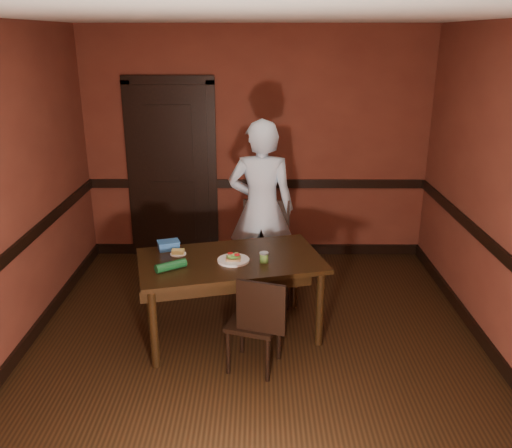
{
  "coord_description": "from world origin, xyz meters",
  "views": [
    {
      "loc": [
        0.02,
        -4.01,
        2.57
      ],
      "look_at": [
        0.0,
        0.35,
        1.05
      ],
      "focal_mm": 38.0,
      "sensor_mm": 36.0,
      "label": 1
    }
  ],
  "objects_px": {
    "chair_far": "(268,254)",
    "sauce_jar": "(264,257)",
    "person": "(261,209)",
    "cheese_saucer": "(178,253)",
    "sandwich_plate": "(233,259)",
    "food_tub": "(169,245)",
    "chair_near": "(254,321)",
    "dining_table": "(231,297)"
  },
  "relations": [
    {
      "from": "chair_far",
      "to": "sauce_jar",
      "type": "distance_m",
      "value": 0.8
    },
    {
      "from": "chair_far",
      "to": "person",
      "type": "xyz_separation_m",
      "value": [
        -0.07,
        0.2,
        0.41
      ]
    },
    {
      "from": "cheese_saucer",
      "to": "sandwich_plate",
      "type": "bearing_deg",
      "value": -16.79
    },
    {
      "from": "person",
      "to": "sandwich_plate",
      "type": "distance_m",
      "value": 0.97
    },
    {
      "from": "food_tub",
      "to": "person",
      "type": "bearing_deg",
      "value": 19.05
    },
    {
      "from": "chair_near",
      "to": "food_tub",
      "type": "height_order",
      "value": "chair_near"
    },
    {
      "from": "chair_far",
      "to": "sauce_jar",
      "type": "bearing_deg",
      "value": -90.04
    },
    {
      "from": "dining_table",
      "to": "food_tub",
      "type": "bearing_deg",
      "value": 145.23
    },
    {
      "from": "sandwich_plate",
      "to": "food_tub",
      "type": "height_order",
      "value": "food_tub"
    },
    {
      "from": "chair_far",
      "to": "food_tub",
      "type": "bearing_deg",
      "value": -149.82
    },
    {
      "from": "sauce_jar",
      "to": "chair_near",
      "type": "bearing_deg",
      "value": -100.59
    },
    {
      "from": "chair_near",
      "to": "dining_table",
      "type": "bearing_deg",
      "value": -49.78
    },
    {
      "from": "food_tub",
      "to": "chair_near",
      "type": "bearing_deg",
      "value": -61.82
    },
    {
      "from": "sauce_jar",
      "to": "cheese_saucer",
      "type": "distance_m",
      "value": 0.78
    },
    {
      "from": "chair_far",
      "to": "dining_table",
      "type": "bearing_deg",
      "value": -113.16
    },
    {
      "from": "dining_table",
      "to": "chair_far",
      "type": "relative_size",
      "value": 1.56
    },
    {
      "from": "chair_far",
      "to": "cheese_saucer",
      "type": "height_order",
      "value": "chair_far"
    },
    {
      "from": "cheese_saucer",
      "to": "food_tub",
      "type": "xyz_separation_m",
      "value": [
        -0.1,
        0.12,
        0.02
      ]
    },
    {
      "from": "dining_table",
      "to": "sauce_jar",
      "type": "relative_size",
      "value": 17.32
    },
    {
      "from": "chair_near",
      "to": "person",
      "type": "distance_m",
      "value": 1.47
    },
    {
      "from": "chair_far",
      "to": "food_tub",
      "type": "xyz_separation_m",
      "value": [
        -0.91,
        -0.46,
        0.28
      ]
    },
    {
      "from": "chair_far",
      "to": "person",
      "type": "relative_size",
      "value": 0.55
    },
    {
      "from": "sandwich_plate",
      "to": "food_tub",
      "type": "distance_m",
      "value": 0.66
    },
    {
      "from": "person",
      "to": "food_tub",
      "type": "xyz_separation_m",
      "value": [
        -0.84,
        -0.66,
        -0.13
      ]
    },
    {
      "from": "sandwich_plate",
      "to": "food_tub",
      "type": "relative_size",
      "value": 1.23
    },
    {
      "from": "dining_table",
      "to": "chair_near",
      "type": "relative_size",
      "value": 1.89
    },
    {
      "from": "chair_far",
      "to": "food_tub",
      "type": "distance_m",
      "value": 1.05
    },
    {
      "from": "sauce_jar",
      "to": "chair_far",
      "type": "bearing_deg",
      "value": 86.46
    },
    {
      "from": "chair_far",
      "to": "chair_near",
      "type": "height_order",
      "value": "chair_far"
    },
    {
      "from": "sauce_jar",
      "to": "cheese_saucer",
      "type": "relative_size",
      "value": 0.64
    },
    {
      "from": "dining_table",
      "to": "sauce_jar",
      "type": "height_order",
      "value": "sauce_jar"
    },
    {
      "from": "cheese_saucer",
      "to": "person",
      "type": "bearing_deg",
      "value": 46.25
    },
    {
      "from": "sandwich_plate",
      "to": "food_tub",
      "type": "xyz_separation_m",
      "value": [
        -0.6,
        0.27,
        0.02
      ]
    },
    {
      "from": "dining_table",
      "to": "chair_far",
      "type": "xyz_separation_m",
      "value": [
        0.34,
        0.67,
        0.13
      ]
    },
    {
      "from": "chair_far",
      "to": "chair_near",
      "type": "bearing_deg",
      "value": -92.66
    },
    {
      "from": "chair_near",
      "to": "food_tub",
      "type": "relative_size",
      "value": 3.7
    },
    {
      "from": "chair_near",
      "to": "sandwich_plate",
      "type": "distance_m",
      "value": 0.6
    },
    {
      "from": "chair_near",
      "to": "cheese_saucer",
      "type": "relative_size",
      "value": 5.84
    },
    {
      "from": "sandwich_plate",
      "to": "cheese_saucer",
      "type": "bearing_deg",
      "value": 163.21
    },
    {
      "from": "sandwich_plate",
      "to": "cheese_saucer",
      "type": "xyz_separation_m",
      "value": [
        -0.5,
        0.15,
        -0.0
      ]
    },
    {
      "from": "chair_near",
      "to": "sandwich_plate",
      "type": "relative_size",
      "value": 3.01
    },
    {
      "from": "sauce_jar",
      "to": "food_tub",
      "type": "xyz_separation_m",
      "value": [
        -0.86,
        0.29,
        -0.0
      ]
    }
  ]
}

